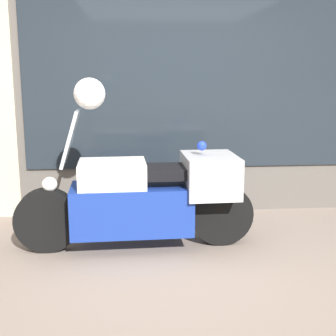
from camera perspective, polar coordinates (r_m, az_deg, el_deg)
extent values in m
plane|color=gray|center=(4.00, 4.67, -12.86)|extent=(60.00, 60.00, 0.00)
cube|color=#56514C|center=(5.62, 1.65, 15.44)|extent=(5.96, 0.40, 4.04)
cube|color=#1E262D|center=(5.50, 7.43, 15.96)|extent=(4.63, 0.02, 3.04)
cube|color=slate|center=(5.86, 6.13, -1.97)|extent=(4.41, 0.30, 0.55)
cube|color=silver|center=(5.85, 6.08, 7.40)|extent=(4.41, 0.02, 1.38)
cube|color=beige|center=(5.70, 6.50, 14.16)|extent=(4.41, 0.30, 0.02)
cube|color=black|center=(5.62, -9.73, 14.52)|extent=(0.18, 0.04, 0.06)
cube|color=maroon|center=(5.63, 1.17, 14.67)|extent=(0.18, 0.04, 0.06)
cube|color=#195623|center=(5.82, 11.67, 14.34)|extent=(0.18, 0.04, 0.06)
cube|color=#2866B7|center=(5.61, -4.00, 1.73)|extent=(0.19, 0.03, 0.27)
cube|color=orange|center=(5.99, 16.02, 1.95)|extent=(0.19, 0.04, 0.27)
cylinder|color=black|center=(4.51, -14.53, -6.18)|extent=(0.61, 0.16, 0.60)
cylinder|color=black|center=(4.58, 6.54, -5.60)|extent=(0.61, 0.16, 0.60)
cube|color=navy|center=(4.44, -4.45, -4.92)|extent=(1.14, 0.57, 0.45)
cube|color=white|center=(4.36, -6.80, -0.89)|extent=(0.63, 0.50, 0.26)
cube|color=black|center=(4.37, -1.18, -0.48)|extent=(0.67, 0.42, 0.10)
cube|color=#B7B7BC|center=(4.45, 5.12, -0.83)|extent=(0.51, 0.64, 0.38)
cube|color=white|center=(4.45, 5.12, -0.83)|extent=(0.46, 0.65, 0.11)
cube|color=#B2BCC6|center=(4.31, -11.82, 3.59)|extent=(0.20, 0.38, 0.51)
sphere|color=white|center=(4.41, -14.23, -1.94)|extent=(0.14, 0.14, 0.14)
sphere|color=blue|center=(4.38, 4.14, 2.72)|extent=(0.09, 0.09, 0.09)
sphere|color=white|center=(4.26, -9.56, 8.93)|extent=(0.28, 0.28, 0.28)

